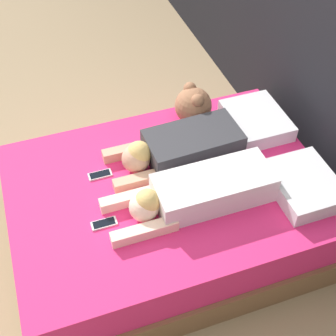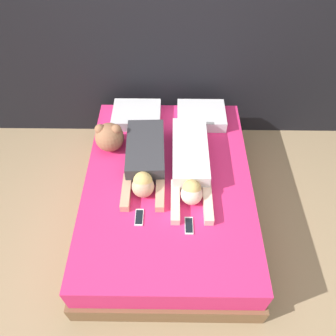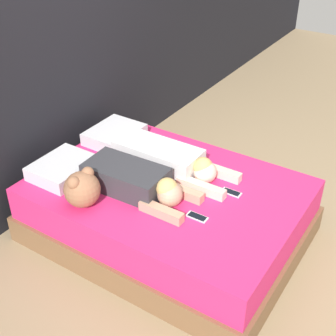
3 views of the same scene
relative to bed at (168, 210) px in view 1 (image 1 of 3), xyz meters
The scene contains 9 objects.
ground_plane 0.24m from the bed, ahead, with size 12.00×12.00×0.00m, color #9E8460.
bed is the anchor object (origin of this frame).
pillow_head_left 0.88m from the bed, 112.70° to the left, with size 0.46×0.38×0.11m.
pillow_head_right 0.88m from the bed, 67.30° to the left, with size 0.46×0.38×0.11m.
person_left 0.42m from the bed, 145.03° to the left, with size 0.35×0.88×0.21m.
person_right 0.40m from the bed, 30.95° to the left, with size 0.33×1.01×0.20m.
cell_phone_left 0.50m from the bed, 119.97° to the right, with size 0.06×0.15×0.01m.
cell_phone_right 0.54m from the bed, 69.84° to the right, with size 0.06×0.15×0.01m.
plush_toy 0.75m from the bed, 144.94° to the left, with size 0.26×0.26×0.27m.
Camera 1 is at (1.82, -0.64, 2.64)m, focal length 50.00 mm.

